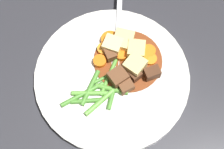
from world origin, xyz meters
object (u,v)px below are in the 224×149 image
at_px(carrot_slice_5, 150,59).
at_px(meat_chunk_3, 152,73).
at_px(carrot_slice_6, 140,58).
at_px(meat_chunk_0, 110,55).
at_px(fork, 118,33).
at_px(potato_chunk_0, 135,50).
at_px(dinner_plate, 112,76).
at_px(carrot_slice_1, 99,62).
at_px(meat_chunk_2, 117,78).
at_px(potato_chunk_2, 135,66).
at_px(meat_chunk_1, 135,75).
at_px(potato_chunk_1, 123,41).
at_px(carrot_slice_2, 110,40).
at_px(carrot_slice_0, 149,51).
at_px(meat_chunk_4, 125,85).
at_px(carrot_slice_4, 104,49).
at_px(potato_chunk_3, 113,46).
at_px(carrot_slice_3, 121,54).

bearing_deg(carrot_slice_5, meat_chunk_3, -131.92).
bearing_deg(carrot_slice_6, meat_chunk_0, 132.56).
bearing_deg(fork, potato_chunk_0, -98.03).
relative_size(dinner_plate, meat_chunk_0, 12.86).
xyz_separation_m(carrot_slice_1, meat_chunk_2, (0.00, -0.05, 0.01)).
relative_size(potato_chunk_2, meat_chunk_1, 1.58).
bearing_deg(dinner_plate, potato_chunk_1, 27.69).
bearing_deg(carrot_slice_2, potato_chunk_0, -72.57).
relative_size(carrot_slice_1, carrot_slice_6, 0.80).
bearing_deg(meat_chunk_0, carrot_slice_2, 47.56).
height_order(carrot_slice_0, carrot_slice_1, carrot_slice_1).
xyz_separation_m(carrot_slice_6, meat_chunk_4, (-0.06, -0.02, 0.00)).
bearing_deg(meat_chunk_3, fork, 80.32).
bearing_deg(fork, carrot_slice_1, -163.23).
bearing_deg(dinner_plate, meat_chunk_4, -89.88).
bearing_deg(dinner_plate, fork, 38.48).
xyz_separation_m(potato_chunk_0, fork, (0.01, 0.05, -0.01)).
bearing_deg(meat_chunk_1, potato_chunk_2, 47.52).
distance_m(carrot_slice_2, meat_chunk_0, 0.03).
bearing_deg(potato_chunk_2, potato_chunk_1, 66.84).
relative_size(carrot_slice_2, carrot_slice_4, 1.42).
bearing_deg(potato_chunk_1, meat_chunk_3, -95.28).
bearing_deg(carrot_slice_0, meat_chunk_2, -179.01).
height_order(potato_chunk_1, potato_chunk_2, potato_chunk_2).
bearing_deg(meat_chunk_1, meat_chunk_3, -36.51).
xyz_separation_m(carrot_slice_1, meat_chunk_1, (0.03, -0.06, 0.00)).
distance_m(potato_chunk_1, meat_chunk_4, 0.09).
bearing_deg(dinner_plate, meat_chunk_3, -45.30).
bearing_deg(carrot_slice_0, potato_chunk_3, 130.77).
xyz_separation_m(potato_chunk_1, meat_chunk_3, (-0.01, -0.08, -0.00)).
relative_size(dinner_plate, potato_chunk_2, 8.42).
height_order(dinner_plate, carrot_slice_1, carrot_slice_1).
height_order(potato_chunk_3, meat_chunk_0, potato_chunk_3).
bearing_deg(potato_chunk_0, carrot_slice_6, -96.79).
height_order(potato_chunk_1, meat_chunk_3, potato_chunk_1).
xyz_separation_m(carrot_slice_3, carrot_slice_5, (0.03, -0.04, -0.00)).
bearing_deg(meat_chunk_3, carrot_slice_4, 105.89).
xyz_separation_m(carrot_slice_1, meat_chunk_0, (0.02, -0.01, 0.00)).
relative_size(potato_chunk_2, fork, 0.24).
bearing_deg(potato_chunk_0, carrot_slice_3, 150.07).
distance_m(carrot_slice_2, fork, 0.02).
distance_m(potato_chunk_2, meat_chunk_4, 0.04).
distance_m(potato_chunk_2, fork, 0.08).
bearing_deg(potato_chunk_1, fork, 66.44).
bearing_deg(carrot_slice_5, potato_chunk_3, 118.01).
distance_m(potato_chunk_1, meat_chunk_1, 0.07).
height_order(carrot_slice_3, potato_chunk_3, potato_chunk_3).
relative_size(carrot_slice_0, meat_chunk_1, 1.21).
relative_size(carrot_slice_6, meat_chunk_1, 1.44).
bearing_deg(carrot_slice_4, fork, 9.71).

